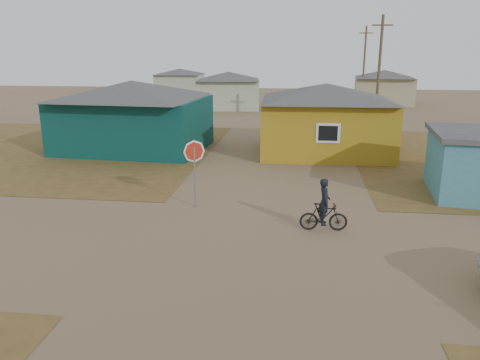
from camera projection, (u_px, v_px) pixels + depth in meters
The scene contains 11 objects.
ground at pixel (259, 251), 13.67m from camera, with size 120.00×120.00×0.00m, color #796146.
grass_nw at pixel (43, 149), 27.77m from camera, with size 20.00×18.00×0.00m, color brown.
house_teal at pixel (133, 115), 27.03m from camera, with size 8.93×7.08×4.00m.
house_yellow at pixel (325, 118), 26.20m from camera, with size 7.72×6.76×3.90m.
house_pale_west at pixel (228, 90), 46.38m from camera, with size 7.04×6.15×3.60m.
house_beige_east at pixel (384, 87), 50.19m from camera, with size 6.95×6.05×3.60m.
house_pale_north at pixel (180, 82), 58.83m from camera, with size 6.28×5.81×3.40m.
utility_pole_near at pixel (379, 72), 32.80m from camera, with size 1.40×0.20×8.00m.
utility_pole_far at pixel (364, 65), 47.97m from camera, with size 1.40×0.20×8.00m.
stop_sign at pixel (194, 158), 17.07m from camera, with size 0.82×0.20×2.53m.
cyclist at pixel (324, 212), 15.08m from camera, with size 1.57×0.58×1.75m.
Camera 1 is at (1.00, -12.57, 5.69)m, focal length 35.00 mm.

